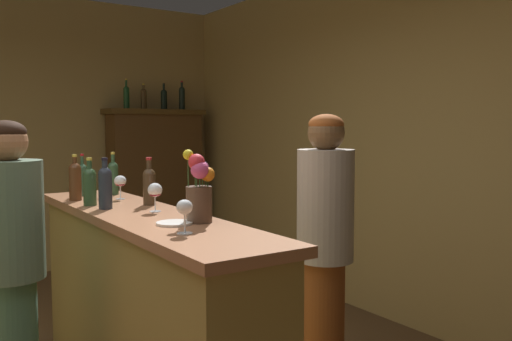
# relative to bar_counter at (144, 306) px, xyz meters

# --- Properties ---
(wall_right) EXTENTS (0.12, 6.97, 2.93)m
(wall_right) POSITION_rel_bar_counter_xyz_m (2.20, -0.25, 0.92)
(wall_right) COLOR tan
(wall_right) RESTS_ON ground
(bar_counter) EXTENTS (0.52, 2.42, 1.08)m
(bar_counter) POSITION_rel_bar_counter_xyz_m (0.00, 0.00, 0.00)
(bar_counter) COLOR olive
(bar_counter) RESTS_ON ground
(display_cabinet) EXTENTS (1.13, 0.37, 1.75)m
(display_cabinet) POSITION_rel_bar_counter_xyz_m (1.37, 2.96, 0.37)
(display_cabinet) COLOR #50341A
(display_cabinet) RESTS_ON ground
(wine_bottle_merlot) EXTENTS (0.08, 0.08, 0.29)m
(wine_bottle_merlot) POSITION_rel_bar_counter_xyz_m (-0.15, 0.44, 0.66)
(wine_bottle_merlot) COLOR #294526
(wine_bottle_merlot) RESTS_ON bar_counter
(wine_bottle_syrah) EXTENTS (0.08, 0.08, 0.29)m
(wine_bottle_syrah) POSITION_rel_bar_counter_xyz_m (0.16, 0.26, 0.66)
(wine_bottle_syrah) COLOR #3F2D1B
(wine_bottle_syrah) RESTS_ON bar_counter
(wine_bottle_pinot) EXTENTS (0.07, 0.07, 0.30)m
(wine_bottle_pinot) POSITION_rel_bar_counter_xyz_m (0.15, 0.89, 0.67)
(wine_bottle_pinot) COLOR #2D4A2D
(wine_bottle_pinot) RESTS_ON bar_counter
(wine_bottle_malbec) EXTENTS (0.07, 0.07, 0.29)m
(wine_bottle_malbec) POSITION_rel_bar_counter_xyz_m (-0.05, 0.95, 0.66)
(wine_bottle_malbec) COLOR #2A4931
(wine_bottle_malbec) RESTS_ON bar_counter
(wine_bottle_riesling) EXTENTS (0.08, 0.08, 0.30)m
(wine_bottle_riesling) POSITION_rel_bar_counter_xyz_m (-0.16, 0.72, 0.67)
(wine_bottle_riesling) COLOR #4C2A15
(wine_bottle_riesling) RESTS_ON bar_counter
(wine_bottle_rose) EXTENTS (0.08, 0.08, 0.30)m
(wine_bottle_rose) POSITION_rel_bar_counter_xyz_m (-0.12, 0.25, 0.67)
(wine_bottle_rose) COLOR #232932
(wine_bottle_rose) RESTS_ON bar_counter
(wine_glass_front) EXTENTS (0.07, 0.07, 0.16)m
(wine_glass_front) POSITION_rel_bar_counter_xyz_m (-0.07, -0.68, 0.65)
(wine_glass_front) COLOR white
(wine_glass_front) RESTS_ON bar_counter
(wine_glass_mid) EXTENTS (0.08, 0.08, 0.16)m
(wine_glass_mid) POSITION_rel_bar_counter_xyz_m (0.08, -0.01, 0.65)
(wine_glass_mid) COLOR white
(wine_glass_mid) RESTS_ON bar_counter
(wine_glass_rear) EXTENTS (0.08, 0.08, 0.16)m
(wine_glass_rear) POSITION_rel_bar_counter_xyz_m (0.10, 0.62, 0.65)
(wine_glass_rear) COLOR white
(wine_glass_rear) RESTS_ON bar_counter
(flower_arrangement) EXTENTS (0.14, 0.14, 0.37)m
(flower_arrangement) POSITION_rel_bar_counter_xyz_m (0.12, -0.46, 0.71)
(flower_arrangement) COLOR #4E3728
(flower_arrangement) RESTS_ON bar_counter
(cheese_plate) EXTENTS (0.18, 0.18, 0.01)m
(cheese_plate) POSITION_rel_bar_counter_xyz_m (-0.01, -0.44, 0.54)
(cheese_plate) COLOR white
(cheese_plate) RESTS_ON bar_counter
(display_bottle_left) EXTENTS (0.07, 0.07, 0.33)m
(display_bottle_left) POSITION_rel_bar_counter_xyz_m (1.04, 2.96, 1.35)
(display_bottle_left) COLOR #163F20
(display_bottle_left) RESTS_ON display_cabinet
(display_bottle_midleft) EXTENTS (0.07, 0.07, 0.29)m
(display_bottle_midleft) POSITION_rel_bar_counter_xyz_m (1.25, 2.96, 1.34)
(display_bottle_midleft) COLOR #433119
(display_bottle_midleft) RESTS_ON display_cabinet
(display_bottle_center) EXTENTS (0.07, 0.07, 0.30)m
(display_bottle_center) POSITION_rel_bar_counter_xyz_m (1.49, 2.96, 1.34)
(display_bottle_center) COLOR black
(display_bottle_center) RESTS_ON display_cabinet
(display_bottle_midright) EXTENTS (0.07, 0.07, 0.34)m
(display_bottle_midright) POSITION_rel_bar_counter_xyz_m (1.72, 2.96, 1.36)
(display_bottle_midright) COLOR black
(display_bottle_midright) RESTS_ON display_cabinet
(patron_by_cabinet) EXTENTS (0.34, 0.34, 1.59)m
(patron_by_cabinet) POSITION_rel_bar_counter_xyz_m (-0.68, 0.05, 0.34)
(patron_by_cabinet) COLOR #3F6751
(patron_by_cabinet) RESTS_ON ground
(bartender) EXTENTS (0.31, 0.31, 1.63)m
(bartender) POSITION_rel_bar_counter_xyz_m (0.78, -0.66, 0.37)
(bartender) COLOR brown
(bartender) RESTS_ON ground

